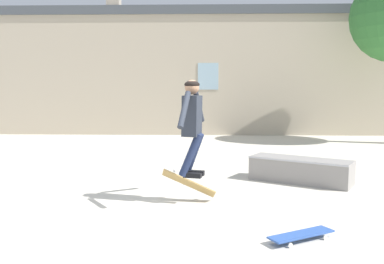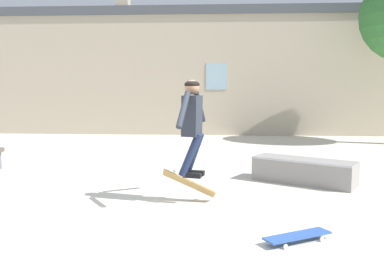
% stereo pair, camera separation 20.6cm
% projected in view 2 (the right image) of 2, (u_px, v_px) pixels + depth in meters
% --- Properties ---
extents(ground_plane, '(40.00, 40.00, 0.00)m').
position_uv_depth(ground_plane, '(150.00, 219.00, 5.53)').
color(ground_plane, beige).
extents(building_backdrop, '(14.76, 0.52, 5.65)m').
position_uv_depth(building_backdrop, '(194.00, 69.00, 14.80)').
color(building_backdrop, '#B7A88E').
rests_on(building_backdrop, ground_plane).
extents(skate_ledge, '(1.81, 1.38, 0.43)m').
position_uv_depth(skate_ledge, '(304.00, 171.00, 7.55)').
color(skate_ledge, gray).
rests_on(skate_ledge, ground_plane).
extents(skater, '(0.39, 1.24, 1.41)m').
position_uv_depth(skater, '(192.00, 120.00, 6.18)').
color(skater, '#282D38').
extents(skateboard_flipping, '(0.82, 0.26, 0.45)m').
position_uv_depth(skateboard_flipping, '(189.00, 183.00, 6.36)').
color(skateboard_flipping, '#AD894C').
extents(skateboard_resting, '(0.81, 0.59, 0.08)m').
position_uv_depth(skateboard_resting, '(297.00, 236.00, 4.72)').
color(skateboard_resting, '#2D519E').
rests_on(skateboard_resting, ground_plane).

